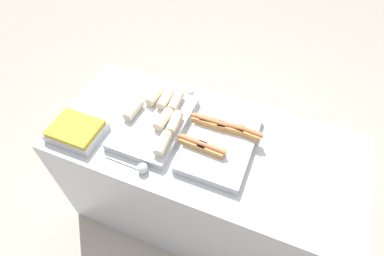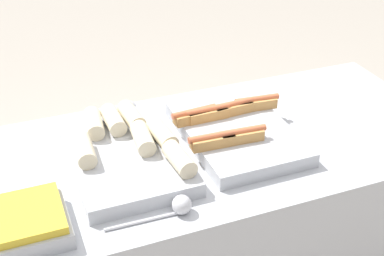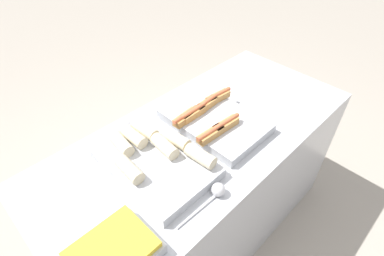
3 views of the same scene
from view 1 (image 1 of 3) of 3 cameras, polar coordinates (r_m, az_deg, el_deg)
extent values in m
plane|color=#ADA393|center=(2.40, 1.68, -15.34)|extent=(12.00, 12.00, 0.00)
cube|color=#B7BABF|center=(2.01, 1.96, -10.14)|extent=(1.72, 0.77, 0.88)
cube|color=#B7BABF|center=(1.61, 5.41, -2.94)|extent=(0.34, 0.50, 0.05)
cube|color=tan|center=(1.62, 10.58, -0.95)|extent=(0.15, 0.06, 0.04)
cylinder|color=#D66B42|center=(1.60, 10.69, -0.50)|extent=(0.17, 0.04, 0.02)
cube|color=tan|center=(1.64, 3.98, 0.85)|extent=(0.14, 0.04, 0.04)
cylinder|color=#D66B42|center=(1.62, 4.02, 1.32)|extent=(0.16, 0.02, 0.02)
cube|color=tan|center=(1.65, 2.47, 1.46)|extent=(0.15, 0.06, 0.04)
cylinder|color=#D66B42|center=(1.64, 2.49, 1.93)|extent=(0.17, 0.03, 0.02)
cube|color=tan|center=(1.53, 3.60, -4.16)|extent=(0.15, 0.05, 0.04)
cylinder|color=#D66B42|center=(1.51, 3.63, -3.71)|extent=(0.17, 0.03, 0.02)
cube|color=tan|center=(1.55, 0.16, -2.90)|extent=(0.15, 0.05, 0.04)
cylinder|color=#D66B42|center=(1.53, 0.17, -2.44)|extent=(0.16, 0.03, 0.02)
cube|color=tan|center=(1.63, 7.36, -0.03)|extent=(0.15, 0.05, 0.04)
cylinder|color=#D66B42|center=(1.61, 7.43, 0.43)|extent=(0.16, 0.03, 0.02)
cube|color=#B7BABF|center=(1.71, -7.19, 1.05)|extent=(0.35, 0.52, 0.05)
cylinder|color=beige|center=(1.72, -11.18, 3.31)|extent=(0.07, 0.14, 0.06)
cylinder|color=beige|center=(1.76, -5.14, 5.54)|extent=(0.06, 0.14, 0.06)
cylinder|color=beige|center=(1.74, -3.16, 5.06)|extent=(0.07, 0.14, 0.06)
cylinder|color=beige|center=(1.62, -3.44, 0.93)|extent=(0.07, 0.14, 0.06)
cylinder|color=beige|center=(1.65, -5.41, 1.75)|extent=(0.07, 0.14, 0.06)
cylinder|color=beige|center=(1.78, -7.05, 6.11)|extent=(0.07, 0.14, 0.06)
cylinder|color=beige|center=(1.54, -5.58, -2.94)|extent=(0.07, 0.14, 0.06)
cube|color=#B7BABF|center=(1.77, -21.05, -0.74)|extent=(0.28, 0.22, 0.05)
cube|color=gold|center=(1.74, -21.39, 0.03)|extent=(0.26, 0.20, 0.02)
cylinder|color=silver|center=(1.59, -12.86, -6.65)|extent=(0.22, 0.02, 0.01)
sphere|color=silver|center=(1.53, -9.41, -7.57)|extent=(0.06, 0.06, 0.06)
cylinder|color=silver|center=(1.91, -3.89, 7.13)|extent=(0.25, 0.01, 0.01)
sphere|color=silver|center=(1.86, -0.46, 6.70)|extent=(0.06, 0.06, 0.06)
camera|label=2|loc=(1.08, -79.33, -13.14)|focal=50.00mm
camera|label=3|loc=(1.18, -56.97, 13.79)|focal=28.00mm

